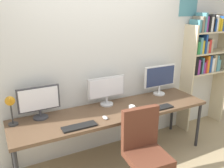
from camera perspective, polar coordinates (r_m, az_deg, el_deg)
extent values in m
cube|color=silver|center=(3.38, -2.88, 5.15)|extent=(5.04, 0.10, 2.60)
cube|color=teal|center=(4.09, 17.60, 17.80)|extent=(0.36, 0.01, 0.40)
cube|color=brown|center=(3.21, 0.41, -6.54)|extent=(2.64, 0.68, 0.04)
cylinder|color=#262628|center=(3.88, 19.59, -9.11)|extent=(0.04, 0.04, 0.70)
cylinder|color=#262628|center=(3.34, -22.46, -14.16)|extent=(0.04, 0.04, 0.70)
cylinder|color=#262628|center=(4.25, 13.97, -6.10)|extent=(0.04, 0.04, 0.70)
cube|color=beige|center=(4.15, 17.16, 0.91)|extent=(0.03, 0.28, 1.77)
cube|color=beige|center=(4.73, 24.18, 2.20)|extent=(0.03, 0.28, 1.77)
cube|color=beige|center=(4.41, 21.03, 2.70)|extent=(0.76, 0.28, 0.02)
cube|color=beige|center=(4.34, 21.53, 6.96)|extent=(0.76, 0.28, 0.02)
cube|color=beige|center=(4.29, 22.06, 11.34)|extent=(0.76, 0.28, 0.02)
cube|color=black|center=(4.14, 18.30, 4.33)|extent=(0.05, 0.22, 0.30)
cube|color=#8C338C|center=(4.18, 18.79, 4.02)|extent=(0.04, 0.22, 0.24)
cube|color=black|center=(4.24, 19.15, 3.80)|extent=(0.04, 0.22, 0.19)
cube|color=teal|center=(4.25, 19.63, 4.31)|extent=(0.03, 0.22, 0.26)
cube|color=#8C338C|center=(4.29, 19.96, 3.85)|extent=(0.04, 0.22, 0.18)
cube|color=red|center=(4.31, 20.39, 4.13)|extent=(0.03, 0.22, 0.22)
cube|color=orange|center=(4.34, 20.75, 4.59)|extent=(0.05, 0.22, 0.28)
cube|color=#1E4799|center=(4.38, 21.24, 4.62)|extent=(0.04, 0.22, 0.28)
cube|color=white|center=(4.42, 21.70, 4.38)|extent=(0.05, 0.22, 0.23)
cube|color=tan|center=(4.46, 22.16, 4.76)|extent=(0.05, 0.22, 0.28)
cube|color=teal|center=(4.50, 22.65, 4.73)|extent=(0.03, 0.22, 0.27)
cube|color=teal|center=(4.54, 22.93, 4.33)|extent=(0.05, 0.22, 0.20)
cube|color=#287F3D|center=(4.08, 18.74, 8.18)|extent=(0.05, 0.22, 0.20)
cube|color=teal|center=(4.12, 19.26, 8.64)|extent=(0.05, 0.22, 0.25)
cube|color=gold|center=(4.16, 19.66, 8.34)|extent=(0.04, 0.22, 0.20)
cube|color=#1E4799|center=(4.18, 20.30, 8.97)|extent=(0.03, 0.22, 0.30)
cube|color=tan|center=(4.23, 20.57, 8.26)|extent=(0.04, 0.22, 0.19)
cube|color=red|center=(4.25, 21.06, 8.41)|extent=(0.04, 0.22, 0.21)
cube|color=tan|center=(4.29, 21.47, 8.54)|extent=(0.04, 0.22, 0.22)
cube|color=teal|center=(4.05, 19.01, 12.83)|extent=(0.05, 0.22, 0.19)
cube|color=gray|center=(4.08, 19.65, 13.16)|extent=(0.04, 0.22, 0.24)
cube|color=teal|center=(4.11, 20.21, 13.49)|extent=(0.04, 0.22, 0.29)
cube|color=#8C338C|center=(4.16, 20.51, 13.13)|extent=(0.04, 0.22, 0.23)
cube|color=black|center=(4.18, 21.07, 13.30)|extent=(0.04, 0.22, 0.26)
cube|color=white|center=(4.22, 21.47, 13.03)|extent=(0.04, 0.22, 0.23)
cube|color=black|center=(4.25, 21.87, 13.26)|extent=(0.03, 0.22, 0.26)
cube|color=#1E4799|center=(4.28, 22.22, 12.75)|extent=(0.03, 0.22, 0.19)
cube|color=white|center=(4.30, 22.55, 13.11)|extent=(0.03, 0.22, 0.25)
cube|color=gold|center=(4.34, 22.84, 12.86)|extent=(0.05, 0.22, 0.21)
cube|color=gold|center=(4.37, 23.36, 12.74)|extent=(0.04, 0.22, 0.19)
cube|color=#1E4799|center=(4.40, 23.79, 12.97)|extent=(0.03, 0.22, 0.23)
cube|color=red|center=(4.44, 23.94, 12.78)|extent=(0.03, 0.22, 0.20)
cube|color=tan|center=(4.46, 24.45, 13.08)|extent=(0.03, 0.22, 0.25)
cube|color=#592D1E|center=(2.79, 8.39, -16.86)|extent=(0.47, 0.47, 0.08)
cube|color=#592D1E|center=(2.78, 6.63, -10.11)|extent=(0.44, 0.10, 0.48)
cylinder|color=#38383D|center=(3.12, -16.42, -7.51)|extent=(0.18, 0.18, 0.02)
cylinder|color=#38383D|center=(3.09, -16.51, -6.65)|extent=(0.03, 0.03, 0.08)
cube|color=#38383D|center=(3.03, -16.85, -3.33)|extent=(0.50, 0.03, 0.30)
cube|color=white|center=(3.01, -16.79, -3.44)|extent=(0.46, 0.01, 0.27)
cylinder|color=silver|center=(3.37, -1.25, -4.73)|extent=(0.18, 0.18, 0.02)
cylinder|color=silver|center=(3.34, -1.26, -3.82)|extent=(0.03, 0.03, 0.10)
cube|color=silver|center=(3.28, -1.32, -0.75)|extent=(0.54, 0.03, 0.28)
cube|color=white|center=(3.27, -1.19, -0.83)|extent=(0.50, 0.01, 0.25)
cylinder|color=silver|center=(3.82, 10.99, -2.22)|extent=(0.18, 0.18, 0.02)
cylinder|color=silver|center=(3.80, 11.05, -1.29)|extent=(0.03, 0.03, 0.11)
cube|color=silver|center=(3.73, 11.21, 1.86)|extent=(0.55, 0.03, 0.32)
cube|color=navy|center=(3.72, 11.37, 1.79)|extent=(0.50, 0.01, 0.29)
cylinder|color=#333333|center=(3.05, -22.22, -8.74)|extent=(0.11, 0.11, 0.02)
cylinder|color=#333333|center=(2.99, -22.59, -5.96)|extent=(0.02, 0.02, 0.30)
cone|color=orange|center=(2.90, -22.90, -3.45)|extent=(0.11, 0.14, 0.14)
cube|color=black|center=(2.81, -7.69, -9.89)|extent=(0.40, 0.13, 0.02)
cube|color=black|center=(3.30, 10.98, -5.57)|extent=(0.40, 0.13, 0.02)
ellipsoid|color=silver|center=(2.97, -1.62, -7.92)|extent=(0.06, 0.10, 0.03)
cylinder|color=white|center=(3.14, 4.68, -5.85)|extent=(0.08, 0.08, 0.09)
torus|color=white|center=(3.16, 5.30, -5.71)|extent=(0.06, 0.01, 0.06)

